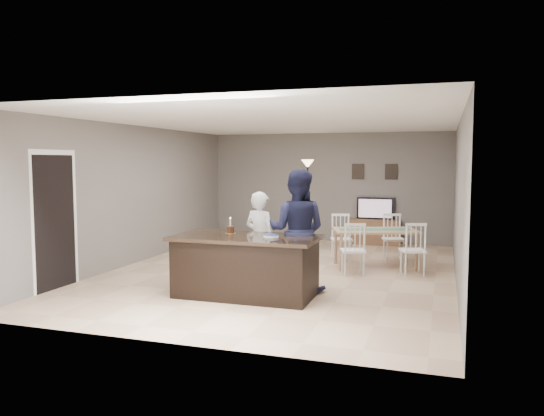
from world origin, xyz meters
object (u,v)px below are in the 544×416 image
(plate_stack, at_px, (271,236))
(dining_table, at_px, (375,236))
(kitchen_island, at_px, (246,266))
(birthday_cake, at_px, (230,230))
(floor_lamp, at_px, (307,179))
(man, at_px, (297,230))
(tv_console, at_px, (375,232))
(woman, at_px, (260,239))
(television, at_px, (375,208))

(plate_stack, xyz_separation_m, dining_table, (1.16, 2.76, -0.32))
(kitchen_island, distance_m, birthday_cake, 0.64)
(kitchen_island, height_order, floor_lamp, floor_lamp)
(man, relative_size, birthday_cake, 7.64)
(plate_stack, bearing_deg, tv_console, 81.79)
(tv_console, distance_m, dining_table, 2.85)
(man, bearing_deg, woman, -7.99)
(woman, xyz_separation_m, floor_lamp, (-0.32, 4.28, 0.82))
(kitchen_island, bearing_deg, birthday_cake, 148.05)
(birthday_cake, xyz_separation_m, floor_lamp, (0.02, 4.70, 0.63))
(man, xyz_separation_m, birthday_cake, (-0.96, -0.35, 0.02))
(man, height_order, floor_lamp, floor_lamp)
(tv_console, distance_m, birthday_cake, 5.62)
(television, relative_size, birthday_cake, 3.71)
(kitchen_island, distance_m, woman, 0.69)
(television, relative_size, woman, 0.60)
(tv_console, relative_size, man, 0.64)
(birthday_cake, xyz_separation_m, dining_table, (1.88, 2.55, -0.36))
(tv_console, height_order, man, man)
(floor_lamp, bearing_deg, tv_console, 23.92)
(woman, xyz_separation_m, dining_table, (1.54, 2.14, -0.17))
(kitchen_island, distance_m, television, 5.78)
(birthday_cake, bearing_deg, tv_console, 74.10)
(woman, relative_size, dining_table, 0.72)
(man, relative_size, dining_table, 0.89)
(tv_console, bearing_deg, man, -96.42)
(birthday_cake, bearing_deg, man, 19.69)
(plate_stack, distance_m, floor_lamp, 5.00)
(man, height_order, dining_table, man)
(floor_lamp, bearing_deg, kitchen_island, -86.43)
(kitchen_island, height_order, tv_console, kitchen_island)
(television, xyz_separation_m, birthday_cake, (-1.53, -5.44, 0.09))
(tv_console, xyz_separation_m, man, (-0.56, -5.02, 0.64))
(floor_lamp, bearing_deg, television, 26.10)
(kitchen_island, distance_m, man, 0.97)
(woman, xyz_separation_m, plate_stack, (0.38, -0.62, 0.16))
(birthday_cake, xyz_separation_m, plate_stack, (0.73, -0.21, -0.04))
(tv_console, relative_size, floor_lamp, 0.59)
(television, distance_m, man, 5.12)
(man, bearing_deg, kitchen_island, 39.04)
(tv_console, height_order, birthday_cake, birthday_cake)
(kitchen_island, xyz_separation_m, plate_stack, (0.40, -0.00, 0.46))
(woman, bearing_deg, birthday_cake, 68.50)
(television, distance_m, dining_table, 2.92)
(dining_table, bearing_deg, floor_lamp, 111.78)
(woman, distance_m, man, 0.65)
(kitchen_island, height_order, man, man)
(tv_console, height_order, floor_lamp, floor_lamp)
(woman, height_order, dining_table, woman)
(television, bearing_deg, woman, 76.69)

